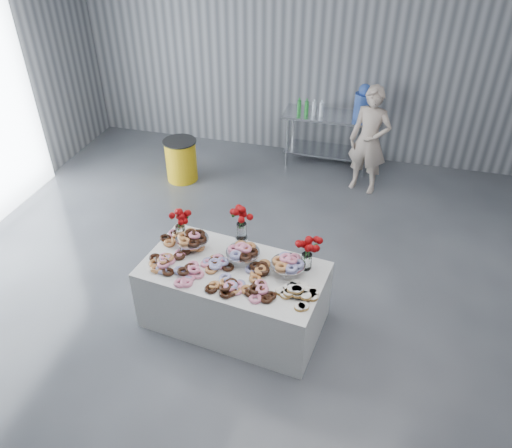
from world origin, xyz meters
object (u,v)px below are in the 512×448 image
(display_table, at_px, (234,295))
(prep_table, at_px, (329,130))
(water_jug, at_px, (363,103))
(person, at_px, (369,141))
(trash_barrel, at_px, (181,160))

(display_table, distance_m, prep_table, 3.95)
(prep_table, distance_m, water_jug, 0.73)
(person, bearing_deg, prep_table, 150.96)
(person, bearing_deg, display_table, -94.08)
(water_jug, height_order, person, person)
(prep_table, bearing_deg, display_table, -96.36)
(display_table, xyz_separation_m, trash_barrel, (-1.75, 2.79, -0.03))
(display_table, relative_size, trash_barrel, 2.78)
(display_table, bearing_deg, trash_barrel, 122.12)
(prep_table, bearing_deg, water_jug, -0.00)
(display_table, distance_m, person, 3.47)
(prep_table, relative_size, trash_barrel, 2.20)
(person, distance_m, trash_barrel, 2.95)
(display_table, height_order, person, person)
(prep_table, bearing_deg, trash_barrel, -152.71)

